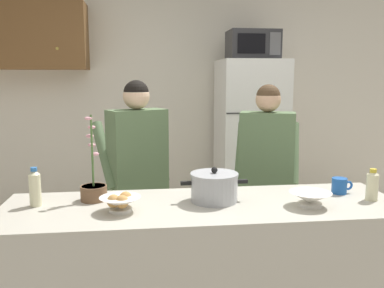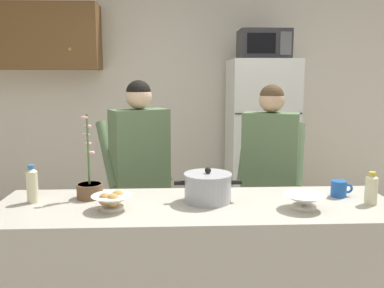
% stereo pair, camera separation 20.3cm
% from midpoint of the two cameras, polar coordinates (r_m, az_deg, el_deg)
% --- Properties ---
extents(back_wall_unit, '(6.00, 0.48, 2.60)m').
position_cam_midpoint_polar(back_wall_unit, '(4.44, -7.03, 6.47)').
color(back_wall_unit, silver).
rests_on(back_wall_unit, ground).
extents(kitchen_island, '(2.23, 0.68, 0.92)m').
position_cam_midpoint_polar(kitchen_island, '(2.47, -0.87, -18.63)').
color(kitchen_island, '#BCB7A8').
rests_on(kitchen_island, ground).
extents(refrigerator, '(0.64, 0.68, 1.79)m').
position_cam_midpoint_polar(refrigerator, '(4.20, 6.70, -0.68)').
color(refrigerator, white).
rests_on(refrigerator, ground).
extents(microwave, '(0.48, 0.37, 0.28)m').
position_cam_midpoint_polar(microwave, '(4.13, 7.05, 13.56)').
color(microwave, '#2D2D30').
rests_on(microwave, refrigerator).
extents(person_near_pot, '(0.60, 0.56, 1.60)m').
position_cam_midpoint_polar(person_near_pot, '(3.00, -9.60, -2.88)').
color(person_near_pot, black).
rests_on(person_near_pot, ground).
extents(person_by_sink, '(0.57, 0.52, 1.57)m').
position_cam_midpoint_polar(person_by_sink, '(3.09, 8.51, -2.91)').
color(person_by_sink, black).
rests_on(person_by_sink, ground).
extents(cooking_pot, '(0.38, 0.27, 0.20)m').
position_cam_midpoint_polar(cooking_pot, '(2.32, 0.62, -6.05)').
color(cooking_pot, '#ADAFB5').
rests_on(cooking_pot, kitchen_island).
extents(coffee_mug, '(0.13, 0.09, 0.10)m').
position_cam_midpoint_polar(coffee_mug, '(2.61, 17.89, -5.60)').
color(coffee_mug, '#1E59B2').
rests_on(coffee_mug, kitchen_island).
extents(bread_bowl, '(0.22, 0.22, 0.10)m').
position_cam_midpoint_polar(bread_bowl, '(2.20, -12.63, -8.01)').
color(bread_bowl, white).
rests_on(bread_bowl, kitchen_island).
extents(empty_bowl, '(0.23, 0.23, 0.08)m').
position_cam_midpoint_polar(empty_bowl, '(2.30, 13.77, -7.38)').
color(empty_bowl, white).
rests_on(empty_bowl, kitchen_island).
extents(bottle_near_edge, '(0.07, 0.07, 0.18)m').
position_cam_midpoint_polar(bottle_near_edge, '(2.51, 21.80, -5.35)').
color(bottle_near_edge, beige).
rests_on(bottle_near_edge, kitchen_island).
extents(bottle_mid_counter, '(0.06, 0.06, 0.22)m').
position_cam_midpoint_polar(bottle_mid_counter, '(2.43, -23.38, -5.60)').
color(bottle_mid_counter, beige).
rests_on(bottle_mid_counter, kitchen_island).
extents(potted_orchid, '(0.15, 0.15, 0.49)m').
position_cam_midpoint_polar(potted_orchid, '(2.43, -15.94, -5.99)').
color(potted_orchid, brown).
rests_on(potted_orchid, kitchen_island).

